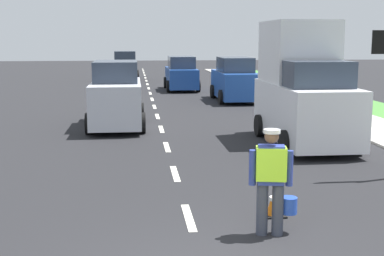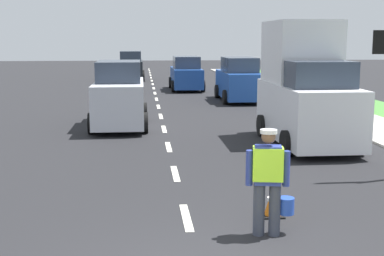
# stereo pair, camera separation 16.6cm
# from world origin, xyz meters

# --- Properties ---
(ground_plane) EXTENTS (96.00, 96.00, 0.00)m
(ground_plane) POSITION_xyz_m (0.00, 21.00, 0.00)
(ground_plane) COLOR black
(lane_center_line) EXTENTS (0.14, 46.40, 0.01)m
(lane_center_line) POSITION_xyz_m (0.00, 25.20, 0.00)
(lane_center_line) COLOR silver
(lane_center_line) RESTS_ON ground
(road_worker) EXTENTS (0.77, 0.36, 1.67)m
(road_worker) POSITION_xyz_m (1.20, 1.79, 0.93)
(road_worker) COLOR #383D4C
(road_worker) RESTS_ON ground
(traffic_cone_near) EXTENTS (0.36, 0.36, 0.53)m
(traffic_cone_near) POSITION_xyz_m (1.49, 2.65, 0.26)
(traffic_cone_near) COLOR black
(traffic_cone_near) RESTS_ON ground
(delivery_truck) EXTENTS (2.16, 4.60, 3.54)m
(delivery_truck) POSITION_xyz_m (3.97, 8.91, 1.61)
(delivery_truck) COLOR silver
(delivery_truck) RESTS_ON ground
(car_oncoming_lead) EXTENTS (1.91, 4.26, 2.27)m
(car_oncoming_lead) POSITION_xyz_m (-1.50, 12.39, 1.06)
(car_oncoming_lead) COLOR silver
(car_oncoming_lead) RESTS_ON ground
(car_oncoming_third) EXTENTS (1.96, 4.06, 2.13)m
(car_oncoming_third) POSITION_xyz_m (-1.50, 33.27, 0.99)
(car_oncoming_third) COLOR black
(car_oncoming_third) RESTS_ON ground
(car_parked_far) EXTENTS (1.94, 4.37, 2.13)m
(car_parked_far) POSITION_xyz_m (4.01, 19.64, 0.99)
(car_parked_far) COLOR #1E4799
(car_parked_far) RESTS_ON ground
(car_outgoing_far) EXTENTS (1.92, 4.31, 1.99)m
(car_outgoing_far) POSITION_xyz_m (1.91, 25.49, 0.93)
(car_outgoing_far) COLOR #1E4799
(car_outgoing_far) RESTS_ON ground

